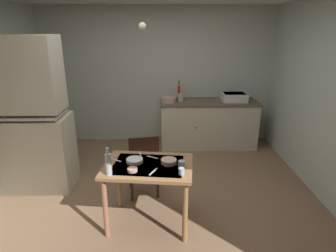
% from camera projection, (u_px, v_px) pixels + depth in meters
% --- Properties ---
extents(ground_plane, '(5.34, 5.34, 0.00)m').
position_uv_depth(ground_plane, '(156.00, 199.00, 3.79)').
color(ground_plane, '#86664B').
extents(wall_back, '(4.44, 0.10, 2.54)m').
position_uv_depth(wall_back, '(157.00, 76.00, 5.45)').
color(wall_back, '#B8C6B9').
rests_on(wall_back, ground).
extents(hutch_cabinet, '(0.98, 0.56, 2.08)m').
position_uv_depth(hutch_cabinet, '(31.00, 122.00, 3.80)').
color(hutch_cabinet, beige).
rests_on(hutch_cabinet, ground).
extents(counter_cabinet, '(1.79, 0.64, 0.87)m').
position_uv_depth(counter_cabinet, '(208.00, 124.00, 5.39)').
color(counter_cabinet, beige).
rests_on(counter_cabinet, ground).
extents(sink_basin, '(0.44, 0.34, 0.15)m').
position_uv_depth(sink_basin, '(234.00, 97.00, 5.23)').
color(sink_basin, silver).
rests_on(sink_basin, counter_cabinet).
extents(hand_pump, '(0.05, 0.27, 0.39)m').
position_uv_depth(hand_pump, '(179.00, 92.00, 5.22)').
color(hand_pump, '#B21E19').
rests_on(hand_pump, counter_cabinet).
extents(mixing_bowl_counter, '(0.27, 0.27, 0.09)m').
position_uv_depth(mixing_bowl_counter, '(169.00, 100.00, 5.17)').
color(mixing_bowl_counter, tan).
rests_on(mixing_bowl_counter, counter_cabinet).
extents(stoneware_crock, '(0.10, 0.10, 0.14)m').
position_uv_depth(stoneware_crock, '(181.00, 97.00, 5.22)').
color(stoneware_crock, beige).
rests_on(stoneware_crock, counter_cabinet).
extents(dining_table, '(1.03, 0.78, 0.75)m').
position_uv_depth(dining_table, '(148.00, 174.00, 3.15)').
color(dining_table, '#996D45').
rests_on(dining_table, ground).
extents(chair_far_side, '(0.46, 0.46, 0.89)m').
position_uv_depth(chair_far_side, '(143.00, 163.00, 3.74)').
color(chair_far_side, '#32221A').
rests_on(chair_far_side, ground).
extents(serving_bowl_wide, '(0.11, 0.11, 0.03)m').
position_uv_depth(serving_bowl_wide, '(132.00, 170.00, 2.96)').
color(serving_bowl_wide, tan).
rests_on(serving_bowl_wide, dining_table).
extents(soup_bowl_small, '(0.18, 0.18, 0.04)m').
position_uv_depth(soup_bowl_small, '(135.00, 161.00, 3.16)').
color(soup_bowl_small, white).
rests_on(soup_bowl_small, dining_table).
extents(sauce_dish, '(0.17, 0.17, 0.05)m').
position_uv_depth(sauce_dish, '(169.00, 161.00, 3.13)').
color(sauce_dish, tan).
rests_on(sauce_dish, dining_table).
extents(mug_dark, '(0.08, 0.08, 0.06)m').
position_uv_depth(mug_dark, '(182.00, 164.00, 3.06)').
color(mug_dark, '#9EB2C6').
rests_on(mug_dark, dining_table).
extents(teacup_cream, '(0.06, 0.06, 0.07)m').
position_uv_depth(teacup_cream, '(181.00, 171.00, 2.90)').
color(teacup_cream, '#9EB2C6').
rests_on(teacup_cream, dining_table).
extents(glass_bottle, '(0.06, 0.06, 0.30)m').
position_uv_depth(glass_bottle, '(108.00, 164.00, 2.86)').
color(glass_bottle, '#B7BCC1').
rests_on(glass_bottle, dining_table).
extents(table_knife, '(0.09, 0.16, 0.00)m').
position_uv_depth(table_knife, '(153.00, 172.00, 2.96)').
color(table_knife, silver).
rests_on(table_knife, dining_table).
extents(teaspoon_near_bowl, '(0.13, 0.09, 0.00)m').
position_uv_depth(teaspoon_near_bowl, '(116.00, 160.00, 3.21)').
color(teaspoon_near_bowl, beige).
rests_on(teaspoon_near_bowl, dining_table).
extents(teaspoon_by_cup, '(0.04, 0.15, 0.00)m').
position_uv_depth(teaspoon_by_cup, '(140.00, 155.00, 3.35)').
color(teaspoon_by_cup, beige).
rests_on(teaspoon_by_cup, dining_table).
extents(serving_spoon, '(0.14, 0.09, 0.00)m').
position_uv_depth(serving_spoon, '(152.00, 157.00, 3.28)').
color(serving_spoon, beige).
rests_on(serving_spoon, dining_table).
extents(pendant_bulb, '(0.08, 0.08, 0.08)m').
position_uv_depth(pendant_bulb, '(143.00, 26.00, 3.14)').
color(pendant_bulb, '#F9EFCC').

